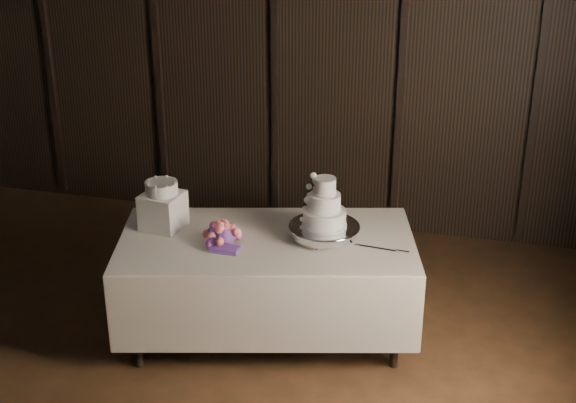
% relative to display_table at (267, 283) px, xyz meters
% --- Properties ---
extents(room, '(6.08, 7.08, 3.08)m').
position_rel_display_table_xyz_m(room, '(-0.47, -1.53, 1.08)').
color(room, black).
rests_on(room, ground).
extents(display_table, '(2.19, 1.50, 0.76)m').
position_rel_display_table_xyz_m(display_table, '(0.00, 0.00, 0.00)').
color(display_table, silver).
rests_on(display_table, ground).
extents(cake_stand, '(0.62, 0.62, 0.09)m').
position_rel_display_table_xyz_m(cake_stand, '(0.37, 0.11, 0.39)').
color(cake_stand, silver).
rests_on(cake_stand, display_table).
extents(wedding_cake, '(0.33, 0.29, 0.35)m').
position_rel_display_table_xyz_m(wedding_cake, '(0.35, 0.10, 0.57)').
color(wedding_cake, white).
rests_on(wedding_cake, cake_stand).
extents(bouquet, '(0.30, 0.40, 0.19)m').
position_rel_display_table_xyz_m(bouquet, '(-0.26, -0.13, 0.41)').
color(bouquet, '#DD5E63').
rests_on(bouquet, display_table).
extents(box_pedestal, '(0.29, 0.29, 0.25)m').
position_rel_display_table_xyz_m(box_pedestal, '(-0.74, -0.00, 0.47)').
color(box_pedestal, white).
rests_on(box_pedestal, display_table).
extents(small_cake, '(0.28, 0.28, 0.09)m').
position_rel_display_table_xyz_m(small_cake, '(-0.74, -0.00, 0.64)').
color(small_cake, white).
rests_on(small_cake, box_pedestal).
extents(cake_knife, '(0.37, 0.06, 0.01)m').
position_rel_display_table_xyz_m(cake_knife, '(0.73, 0.04, 0.35)').
color(cake_knife, silver).
rests_on(cake_knife, display_table).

